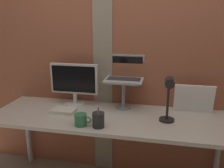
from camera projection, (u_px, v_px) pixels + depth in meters
brick_wall_back at (129, 39)px, 2.16m from camera, size 3.03×0.15×2.65m
desk at (110, 123)px, 2.00m from camera, size 2.02×0.65×0.72m
monitor at (74, 81)px, 2.18m from camera, size 0.45×0.18×0.39m
laptop_stand at (123, 90)px, 2.11m from camera, size 0.28×0.22×0.26m
laptop at (125, 73)px, 2.13m from camera, size 0.34×0.27×0.22m
whiteboard_panel at (194, 99)px, 2.02m from camera, size 0.33×0.06×0.25m
desk_lamp at (169, 95)px, 1.78m from camera, size 0.12×0.20×0.38m
pen_cup at (98, 120)px, 1.76m from camera, size 0.09×0.09×0.16m
coffee_mug at (81, 120)px, 1.79m from camera, size 0.13×0.09×0.09m
paper_clutter_stack at (64, 110)px, 2.06m from camera, size 0.21×0.15×0.03m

